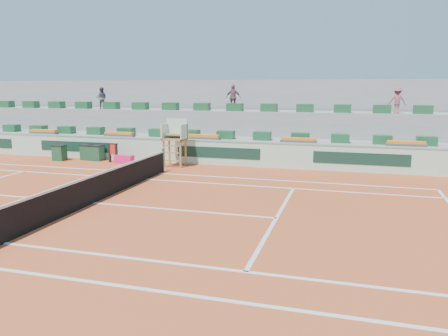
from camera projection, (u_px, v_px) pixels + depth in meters
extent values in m
plane|color=#A94420|center=(94.00, 203.00, 15.15)|extent=(90.00, 90.00, 0.00)
cube|color=#959592|center=(197.00, 146.00, 25.14)|extent=(36.00, 4.00, 1.20)
cube|color=#959592|center=(205.00, 131.00, 26.52)|extent=(36.00, 2.40, 2.60)
cube|color=#959592|center=(213.00, 115.00, 27.87)|extent=(36.00, 0.40, 4.40)
cube|color=#EC1E6F|center=(124.00, 159.00, 22.94)|extent=(0.98, 0.44, 0.44)
imported|color=#474853|center=(102.00, 98.00, 27.25)|extent=(0.79, 0.70, 1.36)
imported|color=#7B525E|center=(233.00, 98.00, 25.35)|extent=(0.89, 0.40, 1.50)
imported|color=#914855|center=(397.00, 100.00, 22.68)|extent=(0.88, 0.52, 1.35)
cube|color=silver|center=(159.00, 173.00, 20.33)|extent=(23.77, 0.12, 0.01)
cube|color=silver|center=(4.00, 243.00, 11.26)|extent=(23.77, 0.12, 0.01)
cube|color=silver|center=(146.00, 179.00, 19.03)|extent=(23.77, 0.12, 0.01)
cube|color=silver|center=(276.00, 218.00, 13.40)|extent=(0.12, 8.23, 0.01)
cube|color=silver|center=(94.00, 203.00, 15.15)|extent=(12.80, 0.12, 0.01)
cube|color=black|center=(93.00, 190.00, 15.06)|extent=(0.03, 11.87, 0.92)
cube|color=silver|center=(92.00, 176.00, 14.97)|extent=(0.06, 11.87, 0.07)
cylinder|color=#1F4937|center=(163.00, 160.00, 20.65)|extent=(0.10, 0.10, 1.10)
cube|color=#ACD8C2|center=(183.00, 152.00, 23.06)|extent=(36.00, 0.30, 1.20)
cube|color=gray|center=(183.00, 140.00, 22.95)|extent=(36.00, 0.34, 0.06)
cube|color=#123328|center=(74.00, 146.00, 24.67)|extent=(4.40, 0.02, 0.56)
cube|color=#123328|center=(218.00, 153.00, 22.36)|extent=(4.40, 0.02, 0.56)
cube|color=#123328|center=(361.00, 159.00, 20.45)|extent=(4.40, 0.02, 0.56)
cube|color=olive|center=(164.00, 154.00, 21.80)|extent=(0.08, 0.08, 1.35)
cube|color=olive|center=(181.00, 155.00, 21.56)|extent=(0.08, 0.08, 1.35)
cube|color=olive|center=(169.00, 152.00, 22.46)|extent=(0.08, 0.08, 1.35)
cube|color=olive|center=(186.00, 153.00, 22.22)|extent=(0.08, 0.08, 1.35)
cube|color=olive|center=(175.00, 139.00, 21.88)|extent=(1.10, 0.90, 0.08)
cube|color=#ACD8C2|center=(177.00, 128.00, 22.15)|extent=(1.10, 0.08, 1.00)
cube|color=#ACD8C2|center=(165.00, 132.00, 21.96)|extent=(0.06, 0.90, 0.80)
cube|color=#ACD8C2|center=(184.00, 132.00, 21.67)|extent=(0.06, 0.90, 0.80)
cube|color=olive|center=(175.00, 134.00, 21.93)|extent=(0.80, 0.60, 0.08)
cube|color=olive|center=(172.00, 161.00, 21.74)|extent=(0.90, 0.08, 0.06)
cube|color=olive|center=(172.00, 153.00, 21.67)|extent=(0.90, 0.08, 0.06)
cube|color=olive|center=(172.00, 146.00, 21.60)|extent=(0.90, 0.08, 0.06)
cube|color=#1B522D|center=(12.00, 128.00, 27.41)|extent=(0.90, 0.60, 0.44)
cube|color=#1B522D|center=(39.00, 129.00, 26.87)|extent=(0.90, 0.60, 0.44)
cube|color=#1B522D|center=(67.00, 130.00, 26.32)|extent=(0.90, 0.60, 0.44)
cube|color=#1B522D|center=(96.00, 131.00, 25.78)|extent=(0.90, 0.60, 0.44)
cube|color=#1B522D|center=(126.00, 132.00, 25.23)|extent=(0.90, 0.60, 0.44)
cube|color=#1B522D|center=(158.00, 133.00, 24.69)|extent=(0.90, 0.60, 0.44)
cube|color=#1B522D|center=(191.00, 134.00, 24.14)|extent=(0.90, 0.60, 0.44)
cube|color=#1B522D|center=(226.00, 135.00, 23.60)|extent=(0.90, 0.60, 0.44)
cube|color=#1B522D|center=(262.00, 136.00, 23.05)|extent=(0.90, 0.60, 0.44)
cube|color=#1B522D|center=(300.00, 137.00, 22.51)|extent=(0.90, 0.60, 0.44)
cube|color=#1B522D|center=(340.00, 138.00, 21.96)|extent=(0.90, 0.60, 0.44)
cube|color=#1B522D|center=(382.00, 140.00, 21.42)|extent=(0.90, 0.60, 0.44)
cube|color=#1B522D|center=(427.00, 141.00, 20.87)|extent=(0.90, 0.60, 0.44)
cube|color=#1B522D|center=(6.00, 104.00, 29.49)|extent=(0.90, 0.60, 0.44)
cube|color=#1B522D|center=(31.00, 104.00, 28.95)|extent=(0.90, 0.60, 0.44)
cube|color=#1B522D|center=(57.00, 105.00, 28.40)|extent=(0.90, 0.60, 0.44)
cube|color=#1B522D|center=(84.00, 105.00, 27.86)|extent=(0.90, 0.60, 0.44)
cube|color=#1B522D|center=(111.00, 105.00, 27.31)|extent=(0.90, 0.60, 0.44)
cube|color=#1B522D|center=(140.00, 106.00, 26.77)|extent=(0.90, 0.60, 0.44)
cube|color=#1B522D|center=(171.00, 106.00, 26.22)|extent=(0.90, 0.60, 0.44)
cube|color=#1B522D|center=(202.00, 107.00, 25.68)|extent=(0.90, 0.60, 0.44)
cube|color=#1B522D|center=(235.00, 107.00, 25.13)|extent=(0.90, 0.60, 0.44)
cube|color=#1B522D|center=(269.00, 108.00, 24.59)|extent=(0.90, 0.60, 0.44)
cube|color=#1B522D|center=(305.00, 108.00, 24.04)|extent=(0.90, 0.60, 0.44)
cube|color=#1B522D|center=(342.00, 109.00, 23.50)|extent=(0.90, 0.60, 0.44)
cube|color=#1B522D|center=(382.00, 109.00, 22.95)|extent=(0.90, 0.60, 0.44)
cube|color=#1B522D|center=(423.00, 110.00, 22.41)|extent=(0.90, 0.60, 0.44)
cube|color=#4C4C4C|center=(44.00, 133.00, 25.86)|extent=(1.80, 0.36, 0.16)
cube|color=orange|center=(44.00, 131.00, 25.84)|extent=(1.70, 0.32, 0.12)
cube|color=#4C4C4C|center=(119.00, 135.00, 24.50)|extent=(1.80, 0.36, 0.16)
cube|color=orange|center=(119.00, 133.00, 24.48)|extent=(1.70, 0.32, 0.12)
cube|color=#4C4C4C|center=(204.00, 138.00, 23.14)|extent=(1.80, 0.36, 0.16)
cube|color=orange|center=(204.00, 136.00, 23.11)|extent=(1.70, 0.32, 0.12)
cube|color=#4C4C4C|center=(298.00, 142.00, 21.78)|extent=(1.80, 0.36, 0.16)
cube|color=orange|center=(299.00, 139.00, 21.75)|extent=(1.70, 0.32, 0.12)
cube|color=#4C4C4C|center=(406.00, 145.00, 20.41)|extent=(1.80, 0.36, 0.16)
cube|color=orange|center=(406.00, 142.00, 20.39)|extent=(1.70, 0.32, 0.12)
cube|color=#17452A|center=(96.00, 153.00, 23.85)|extent=(0.68, 0.59, 0.80)
cube|color=black|center=(96.00, 146.00, 23.77)|extent=(0.72, 0.63, 0.04)
cube|color=#17452A|center=(87.00, 153.00, 24.04)|extent=(0.62, 0.53, 0.80)
cube|color=black|center=(87.00, 145.00, 23.97)|extent=(0.65, 0.57, 0.04)
cube|color=#17452A|center=(59.00, 153.00, 23.85)|extent=(0.63, 0.54, 0.80)
cube|color=black|center=(59.00, 146.00, 23.77)|extent=(0.66, 0.57, 0.04)
cube|color=black|center=(110.00, 153.00, 23.24)|extent=(0.10, 0.10, 1.00)
cube|color=black|center=(116.00, 153.00, 23.13)|extent=(0.10, 0.10, 1.00)
cube|color=black|center=(113.00, 144.00, 23.09)|extent=(0.63, 0.08, 0.06)
cube|color=red|center=(113.00, 149.00, 23.13)|extent=(0.46, 0.04, 0.56)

